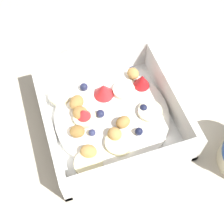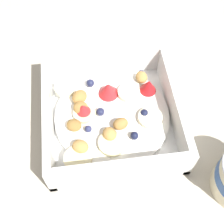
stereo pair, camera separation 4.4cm
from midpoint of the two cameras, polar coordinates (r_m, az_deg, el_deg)
ground_plane at (r=0.46m, az=4.10°, el=-3.59°), size 2.40×2.40×0.00m
fruit_bowl at (r=0.45m, az=2.62°, el=-0.89°), size 0.19×0.19×0.06m
spoon at (r=0.56m, az=-4.92°, el=11.59°), size 0.07×0.17×0.01m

